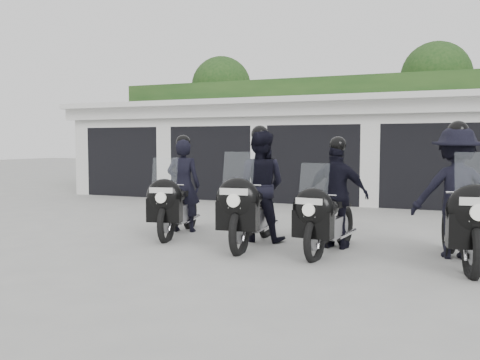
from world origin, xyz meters
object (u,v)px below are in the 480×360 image
at_px(police_bike_d, 458,199).
at_px(police_bike_c, 334,201).
at_px(police_bike_a, 179,194).
at_px(police_bike_b, 256,192).

bearing_deg(police_bike_d, police_bike_c, 169.51).
height_order(police_bike_c, police_bike_d, police_bike_d).
distance_m(police_bike_a, police_bike_c, 2.97).
bearing_deg(police_bike_c, police_bike_a, -179.71).
xyz_separation_m(police_bike_a, police_bike_b, (1.62, -0.26, 0.11)).
distance_m(police_bike_a, police_bike_b, 1.64).
height_order(police_bike_a, police_bike_b, police_bike_b).
bearing_deg(police_bike_d, police_bike_b, 168.28).
relative_size(police_bike_a, police_bike_d, 0.91).
xyz_separation_m(police_bike_a, police_bike_d, (4.75, -0.40, 0.13)).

